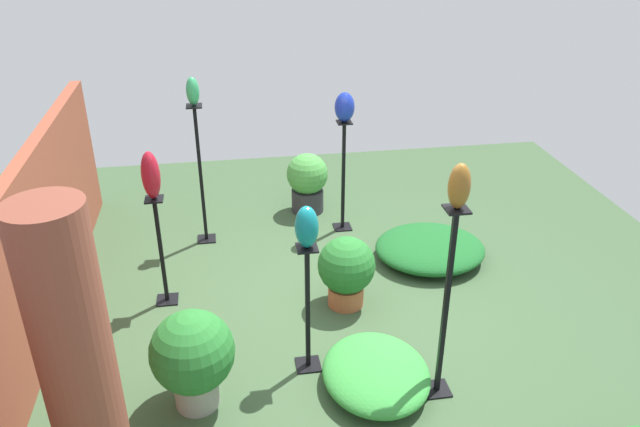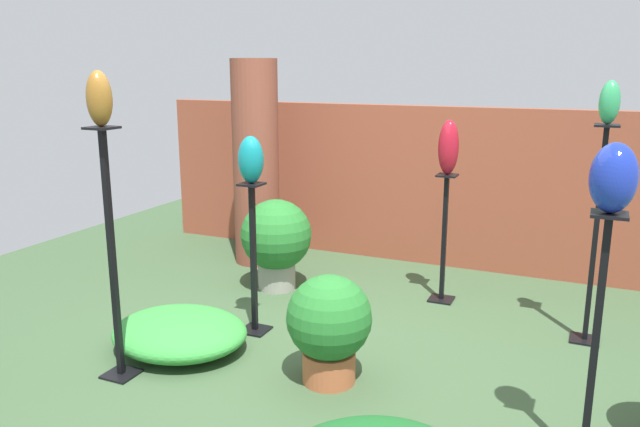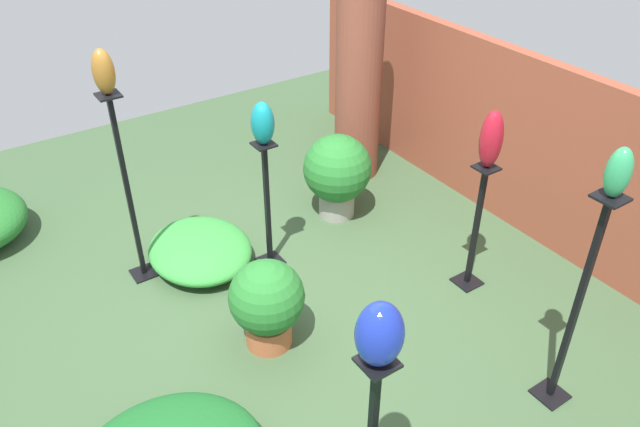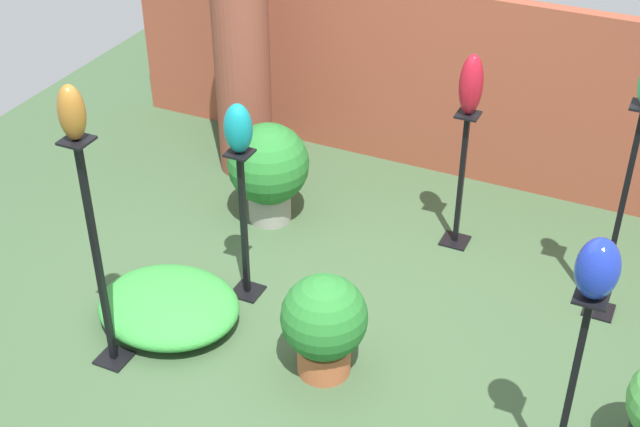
{
  "view_description": "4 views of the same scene",
  "coord_description": "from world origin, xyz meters",
  "px_view_note": "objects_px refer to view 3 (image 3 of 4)",
  "views": [
    {
      "loc": [
        -4.56,
        0.77,
        3.45
      ],
      "look_at": [
        0.01,
        0.03,
        1.08
      ],
      "focal_mm": 35.0,
      "sensor_mm": 36.0,
      "label": 1
    },
    {
      "loc": [
        1.61,
        -3.54,
        1.94
      ],
      "look_at": [
        -0.02,
        0.12,
        0.99
      ],
      "focal_mm": 35.0,
      "sensor_mm": 36.0,
      "label": 2
    },
    {
      "loc": [
        3.1,
        -1.74,
        3.3
      ],
      "look_at": [
        0.28,
        0.14,
        1.02
      ],
      "focal_mm": 35.0,
      "sensor_mm": 36.0,
      "label": 3
    },
    {
      "loc": [
        1.91,
        -3.97,
        3.91
      ],
      "look_at": [
        -0.1,
        0.35,
        0.73
      ],
      "focal_mm": 50.0,
      "sensor_mm": 36.0,
      "label": 4
    }
  ],
  "objects_px": {
    "pedestal_teal": "(268,211)",
    "art_vase_ruby": "(491,139)",
    "potted_plant_mid_right": "(267,302)",
    "pedestal_bronze": "(129,199)",
    "potted_plant_walkway_edge": "(337,172)",
    "pedestal_ruby": "(475,233)",
    "art_vase_cobalt": "(380,334)",
    "pedestal_jade": "(575,314)",
    "art_vase_teal": "(263,123)",
    "brick_pillar": "(359,81)",
    "art_vase_jade": "(618,172)",
    "art_vase_bronze": "(104,72)"
  },
  "relations": [
    {
      "from": "pedestal_teal",
      "to": "art_vase_ruby",
      "type": "relative_size",
      "value": 2.56
    },
    {
      "from": "potted_plant_mid_right",
      "to": "pedestal_bronze",
      "type": "bearing_deg",
      "value": -159.13
    },
    {
      "from": "potted_plant_walkway_edge",
      "to": "pedestal_ruby",
      "type": "bearing_deg",
      "value": 12.2
    },
    {
      "from": "art_vase_ruby",
      "to": "art_vase_cobalt",
      "type": "bearing_deg",
      "value": -58.8
    },
    {
      "from": "pedestal_jade",
      "to": "art_vase_ruby",
      "type": "xyz_separation_m",
      "value": [
        -1.14,
        0.37,
        0.58
      ]
    },
    {
      "from": "potted_plant_mid_right",
      "to": "pedestal_ruby",
      "type": "bearing_deg",
      "value": 79.06
    },
    {
      "from": "art_vase_cobalt",
      "to": "potted_plant_mid_right",
      "type": "xyz_separation_m",
      "value": [
        -1.49,
        0.26,
        -1.06
      ]
    },
    {
      "from": "pedestal_ruby",
      "to": "art_vase_ruby",
      "type": "relative_size",
      "value": 2.45
    },
    {
      "from": "potted_plant_mid_right",
      "to": "art_vase_cobalt",
      "type": "bearing_deg",
      "value": -9.85
    },
    {
      "from": "pedestal_jade",
      "to": "pedestal_ruby",
      "type": "distance_m",
      "value": 1.22
    },
    {
      "from": "art_vase_teal",
      "to": "art_vase_ruby",
      "type": "distance_m",
      "value": 1.64
    },
    {
      "from": "brick_pillar",
      "to": "art_vase_jade",
      "type": "relative_size",
      "value": 6.95
    },
    {
      "from": "pedestal_bronze",
      "to": "art_vase_bronze",
      "type": "distance_m",
      "value": 1.01
    },
    {
      "from": "brick_pillar",
      "to": "potted_plant_walkway_edge",
      "type": "distance_m",
      "value": 1.0
    },
    {
      "from": "pedestal_jade",
      "to": "pedestal_teal",
      "type": "relative_size",
      "value": 1.38
    },
    {
      "from": "art_vase_cobalt",
      "to": "art_vase_ruby",
      "type": "distance_m",
      "value": 2.26
    },
    {
      "from": "pedestal_ruby",
      "to": "potted_plant_mid_right",
      "type": "distance_m",
      "value": 1.7
    },
    {
      "from": "pedestal_ruby",
      "to": "art_vase_teal",
      "type": "xyz_separation_m",
      "value": [
        -1.13,
        -1.19,
        0.8
      ]
    },
    {
      "from": "pedestal_ruby",
      "to": "potted_plant_walkway_edge",
      "type": "bearing_deg",
      "value": -167.8
    },
    {
      "from": "pedestal_jade",
      "to": "art_vase_ruby",
      "type": "distance_m",
      "value": 1.33
    },
    {
      "from": "pedestal_ruby",
      "to": "art_vase_teal",
      "type": "distance_m",
      "value": 1.83
    },
    {
      "from": "brick_pillar",
      "to": "potted_plant_mid_right",
      "type": "height_order",
      "value": "brick_pillar"
    },
    {
      "from": "pedestal_ruby",
      "to": "art_vase_ruby",
      "type": "bearing_deg",
      "value": 0.0
    },
    {
      "from": "art_vase_ruby",
      "to": "potted_plant_mid_right",
      "type": "height_order",
      "value": "art_vase_ruby"
    },
    {
      "from": "art_vase_teal",
      "to": "art_vase_ruby",
      "type": "height_order",
      "value": "art_vase_ruby"
    },
    {
      "from": "art_vase_bronze",
      "to": "art_vase_teal",
      "type": "distance_m",
      "value": 1.14
    },
    {
      "from": "art_vase_ruby",
      "to": "potted_plant_walkway_edge",
      "type": "bearing_deg",
      "value": -167.8
    },
    {
      "from": "art_vase_ruby",
      "to": "art_vase_jade",
      "type": "bearing_deg",
      "value": -18.01
    },
    {
      "from": "pedestal_teal",
      "to": "art_vase_ruby",
      "type": "height_order",
      "value": "art_vase_ruby"
    },
    {
      "from": "brick_pillar",
      "to": "pedestal_teal",
      "type": "distance_m",
      "value": 1.8
    },
    {
      "from": "pedestal_ruby",
      "to": "potted_plant_walkway_edge",
      "type": "height_order",
      "value": "pedestal_ruby"
    },
    {
      "from": "pedestal_jade",
      "to": "art_vase_teal",
      "type": "height_order",
      "value": "pedestal_jade"
    },
    {
      "from": "art_vase_cobalt",
      "to": "brick_pillar",
      "type": "bearing_deg",
      "value": 144.26
    },
    {
      "from": "pedestal_teal",
      "to": "art_vase_jade",
      "type": "xyz_separation_m",
      "value": [
        2.26,
        0.83,
        1.19
      ]
    },
    {
      "from": "art_vase_teal",
      "to": "potted_plant_mid_right",
      "type": "relative_size",
      "value": 0.48
    },
    {
      "from": "pedestal_jade",
      "to": "art_vase_jade",
      "type": "bearing_deg",
      "value": 45.0
    },
    {
      "from": "art_vase_jade",
      "to": "potted_plant_mid_right",
      "type": "bearing_deg",
      "value": -138.28
    },
    {
      "from": "art_vase_teal",
      "to": "potted_plant_walkway_edge",
      "type": "height_order",
      "value": "art_vase_teal"
    },
    {
      "from": "potted_plant_mid_right",
      "to": "pedestal_jade",
      "type": "bearing_deg",
      "value": 41.72
    },
    {
      "from": "art_vase_bronze",
      "to": "art_vase_jade",
      "type": "bearing_deg",
      "value": 33.27
    },
    {
      "from": "potted_plant_mid_right",
      "to": "art_vase_bronze",
      "type": "bearing_deg",
      "value": -159.13
    },
    {
      "from": "art_vase_jade",
      "to": "art_vase_bronze",
      "type": "xyz_separation_m",
      "value": [
        -2.71,
        -1.78,
        0.05
      ]
    },
    {
      "from": "pedestal_ruby",
      "to": "potted_plant_mid_right",
      "type": "bearing_deg",
      "value": -100.94
    },
    {
      "from": "art_vase_jade",
      "to": "potted_plant_walkway_edge",
      "type": "height_order",
      "value": "art_vase_jade"
    },
    {
      "from": "art_vase_bronze",
      "to": "potted_plant_mid_right",
      "type": "bearing_deg",
      "value": 20.87
    },
    {
      "from": "pedestal_bronze",
      "to": "pedestal_ruby",
      "type": "relative_size",
      "value": 1.47
    },
    {
      "from": "art_vase_jade",
      "to": "art_vase_teal",
      "type": "bearing_deg",
      "value": -159.97
    },
    {
      "from": "brick_pillar",
      "to": "potted_plant_mid_right",
      "type": "distance_m",
      "value": 2.65
    },
    {
      "from": "art_vase_cobalt",
      "to": "art_vase_teal",
      "type": "xyz_separation_m",
      "value": [
        -2.3,
        0.73,
        -0.15
      ]
    },
    {
      "from": "pedestal_jade",
      "to": "potted_plant_mid_right",
      "type": "relative_size",
      "value": 2.25
    }
  ]
}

